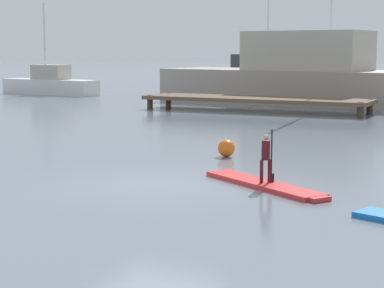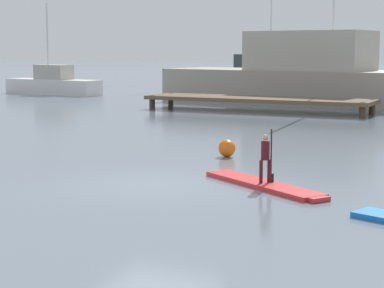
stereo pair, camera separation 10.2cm
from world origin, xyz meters
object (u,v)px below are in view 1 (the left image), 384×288
paddleboard_near (265,185)px  paddler_child_solo (266,156)px  fishing_boat_white_large (294,76)px  trawler_grey_distant (259,74)px  fishing_boat_green_midground (50,84)px  mooring_buoy_near (226,148)px

paddleboard_near → paddler_child_solo: (0.02, 0.00, 0.64)m
fishing_boat_white_large → trawler_grey_distant: (-7.96, 16.34, -0.57)m
fishing_boat_white_large → fishing_boat_green_midground: size_ratio=2.03×
paddler_child_solo → paddleboard_near: bearing=-165.8°
paddleboard_near → mooring_buoy_near: bearing=123.9°
paddler_child_solo → mooring_buoy_near: size_ratio=2.41×
paddleboard_near → fishing_boat_green_midground: bearing=134.8°
paddleboard_near → mooring_buoy_near: 4.36m
paddler_child_solo → fishing_boat_green_midground: fishing_boat_green_midground is taller
paddleboard_near → paddler_child_solo: 0.64m
paddleboard_near → paddler_child_solo: size_ratio=2.92×
fishing_boat_white_large → fishing_boat_green_midground: 16.63m
trawler_grey_distant → mooring_buoy_near: trawler_grey_distant is taller
mooring_buoy_near → fishing_boat_green_midground: bearing=136.5°
trawler_grey_distant → fishing_boat_green_midground: bearing=-119.0°
paddler_child_solo → mooring_buoy_near: paddler_child_solo is taller
paddleboard_near → fishing_boat_white_large: size_ratio=0.24×
fishing_boat_green_midground → mooring_buoy_near: bearing=-43.5°
paddleboard_near → paddler_child_solo: bearing=14.2°
fishing_boat_white_large → paddler_child_solo: bearing=-73.9°
trawler_grey_distant → paddler_child_solo: bearing=-69.6°
paddleboard_near → fishing_boat_white_large: (-6.44, 22.36, 1.43)m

